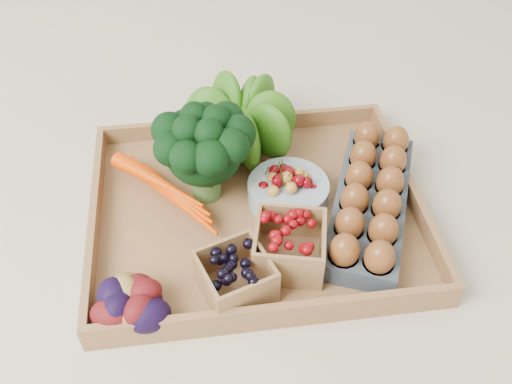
{
  "coord_description": "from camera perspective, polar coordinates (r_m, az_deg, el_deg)",
  "views": [
    {
      "loc": [
        -0.09,
        -0.66,
        0.73
      ],
      "look_at": [
        0.0,
        0.0,
        0.06
      ],
      "focal_mm": 40.0,
      "sensor_mm": 36.0,
      "label": 1
    }
  ],
  "objects": [
    {
      "name": "punnet_blackberry",
      "position": [
        0.85,
        -2.07,
        -8.44
      ],
      "size": [
        0.12,
        0.12,
        0.07
      ],
      "primitive_type": "cube",
      "rotation": [
        0.0,
        0.0,
        0.33
      ],
      "color": "black",
      "rests_on": "tray"
    },
    {
      "name": "lettuce",
      "position": [
        1.06,
        -1.45,
        7.64
      ],
      "size": [
        0.14,
        0.14,
        0.14
      ],
      "primitive_type": "sphere",
      "color": "#1A4A0B",
      "rests_on": "tray"
    },
    {
      "name": "carrots",
      "position": [
        0.99,
        -8.81,
        0.16
      ],
      "size": [
        0.2,
        0.14,
        0.05
      ],
      "primitive_type": null,
      "color": "#ED4000",
      "rests_on": "tray"
    },
    {
      "name": "potatoes",
      "position": [
        0.84,
        -12.37,
        -10.35
      ],
      "size": [
        0.13,
        0.13,
        0.08
      ],
      "primitive_type": null,
      "color": "#460B0D",
      "rests_on": "tray"
    },
    {
      "name": "punnet_raspberry",
      "position": [
        0.88,
        3.37,
        -5.39
      ],
      "size": [
        0.13,
        0.13,
        0.07
      ],
      "primitive_type": "cube",
      "rotation": [
        0.0,
        0.0,
        -0.24
      ],
      "color": "#680408",
      "rests_on": "tray"
    },
    {
      "name": "broccoli",
      "position": [
        0.96,
        -5.11,
        2.52
      ],
      "size": [
        0.17,
        0.17,
        0.13
      ],
      "primitive_type": null,
      "color": "black",
      "rests_on": "tray"
    },
    {
      "name": "egg_carton",
      "position": [
        0.98,
        11.3,
        -1.25
      ],
      "size": [
        0.23,
        0.35,
        0.04
      ],
      "primitive_type": "cube",
      "rotation": [
        0.0,
        0.0,
        -0.39
      ],
      "color": "#3B454B",
      "rests_on": "tray"
    },
    {
      "name": "tray",
      "position": [
        0.98,
        -0.0,
        -2.17
      ],
      "size": [
        0.55,
        0.45,
        0.01
      ],
      "primitive_type": "cube",
      "color": "olive",
      "rests_on": "ground"
    },
    {
      "name": "cherry_bowl",
      "position": [
        0.98,
        3.22,
        0.04
      ],
      "size": [
        0.14,
        0.14,
        0.04
      ],
      "primitive_type": "cylinder",
      "color": "#8C9EA5",
      "rests_on": "tray"
    },
    {
      "name": "ground",
      "position": [
        0.99,
        -0.0,
        -2.47
      ],
      "size": [
        4.0,
        4.0,
        0.0
      ],
      "primitive_type": "plane",
      "color": "beige",
      "rests_on": "ground"
    }
  ]
}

